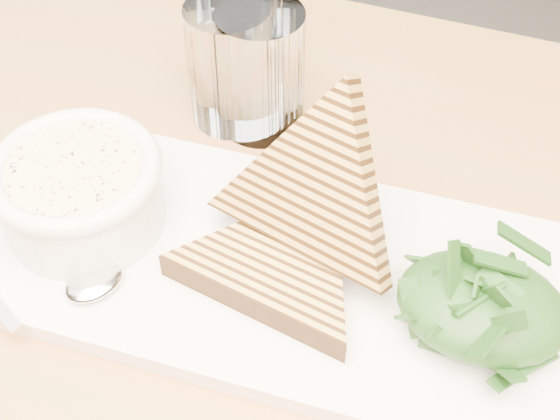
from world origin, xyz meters
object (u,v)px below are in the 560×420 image
(platter, at_px, (271,269))
(soup_bowl, at_px, (82,199))
(glass_near, at_px, (261,71))
(table_top, at_px, (128,345))
(glass_far, at_px, (230,64))

(platter, bearing_deg, soup_bowl, -178.20)
(soup_bowl, xyz_separation_m, glass_near, (0.08, 0.16, 0.02))
(table_top, relative_size, glass_far, 12.25)
(soup_bowl, bearing_deg, glass_far, 71.86)
(table_top, distance_m, glass_far, 0.24)
(platter, bearing_deg, table_top, -137.61)
(table_top, distance_m, glass_near, 0.24)
(table_top, xyz_separation_m, glass_far, (-0.01, 0.23, 0.07))
(table_top, xyz_separation_m, glass_near, (0.02, 0.23, 0.07))
(glass_near, bearing_deg, table_top, -95.05)
(soup_bowl, xyz_separation_m, glass_far, (0.05, 0.16, 0.01))
(platter, xyz_separation_m, glass_far, (-0.09, 0.16, 0.05))
(table_top, bearing_deg, glass_far, 91.76)
(glass_near, distance_m, glass_far, 0.03)
(glass_near, bearing_deg, platter, -68.78)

